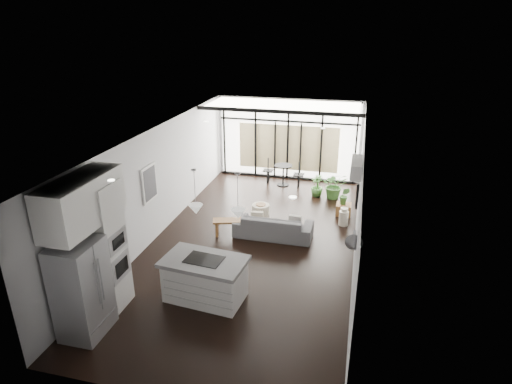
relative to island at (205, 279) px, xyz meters
The scene contains 28 objects.
floor 2.57m from the island, 82.07° to the left, with size 5.00×10.00×0.00m, color black.
ceiling 3.46m from the island, 82.07° to the left, with size 5.00×10.00×0.00m, color white.
wall_left 3.44m from the island, 130.61° to the left, with size 0.02×10.00×2.80m, color silver.
wall_right 3.91m from the island, 41.36° to the left, with size 0.02×10.00×2.80m, color silver.
wall_back 7.58m from the island, 87.34° to the left, with size 5.00×0.02×2.80m, color silver.
wall_front 2.69m from the island, 82.02° to the right, with size 5.00×0.02×2.80m, color silver.
glazing 7.46m from the island, 87.29° to the left, with size 5.00×0.20×2.80m, color black.
skylight 6.92m from the island, 86.93° to the left, with size 4.70×1.90×0.06m, color white.
neighbour_building 7.50m from the island, 87.32° to the left, with size 3.50×0.02×1.60m, color beige.
island is the anchor object (origin of this frame).
cooktop 0.45m from the island, behind, with size 0.72×0.48×0.01m, color black.
fridge 2.28m from the island, 139.92° to the right, with size 0.69×0.86×1.78m, color #98989D.
appliance_column 2.05m from the island, 159.94° to the right, with size 0.66×0.69×2.56m, color silver.
upper_cabinets 2.78m from the island, 150.76° to the right, with size 0.62×1.75×0.86m, color silver.
pendant_left 1.58m from the island, 109.72° to the right, with size 0.26×0.26×0.18m, color white.
pendant_right 1.75m from the island, 10.69° to the right, with size 0.26×0.26×0.18m, color white.
sofa 3.05m from the island, 75.27° to the left, with size 2.02×0.59×0.79m, color #49494C.
console_bench 2.84m from the island, 92.65° to the left, with size 1.31×0.33×0.42m, color brown.
pouf 3.98m from the island, 87.10° to the left, with size 0.50×0.50×0.40m, color beige.
crate 5.36m from the island, 62.52° to the left, with size 0.42×0.42×0.32m, color brown.
plant_tall 6.29m from the island, 70.37° to the left, with size 0.77×0.86×0.67m, color #3B6E2E.
plant_med 6.17m from the island, 75.33° to the left, with size 0.39×0.69×0.39m, color #3B6E2E.
plant_crate 5.36m from the island, 62.52° to the left, with size 0.29×0.53×0.24m, color #3B6E2E.
milk_can 4.77m from the island, 58.19° to the left, with size 0.26×0.26×0.51m, color beige.
bistro_set 6.68m from the island, 87.07° to the left, with size 1.48×0.59×0.71m, color black.
tv 4.58m from the island, 51.32° to the left, with size 0.05×1.10×0.65m, color black.
ac_unit 3.79m from the island, 32.05° to the left, with size 0.22×0.90×0.30m, color white.
framed_art 3.12m from the island, 136.55° to the left, with size 0.04×0.70×0.90m, color black.
Camera 1 is at (2.37, -9.29, 5.21)m, focal length 30.00 mm.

